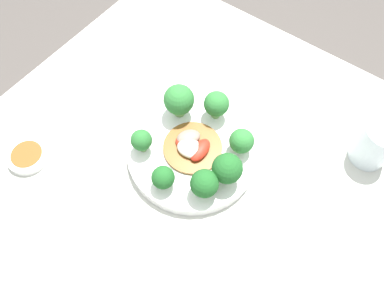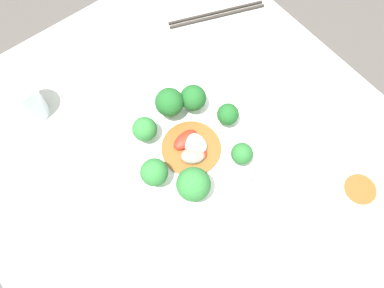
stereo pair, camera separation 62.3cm
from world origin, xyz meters
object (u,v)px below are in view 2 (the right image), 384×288
at_px(broccoli_southeast, 193,185).
at_px(broccoli_northeast, 242,154).
at_px(plate, 192,151).
at_px(broccoli_northwest, 193,98).
at_px(stirfry_center, 192,147).
at_px(chopsticks, 217,14).
at_px(broccoli_southwest, 145,129).
at_px(sauce_dish, 359,190).
at_px(drinking_glass, 23,101).
at_px(broccoli_north, 228,115).
at_px(broccoli_south, 154,172).
at_px(broccoli_west, 169,103).

height_order(broccoli_southeast, broccoli_northeast, broccoli_southeast).
relative_size(plate, broccoli_southeast, 3.34).
xyz_separation_m(broccoli_southeast, broccoli_northwest, (-0.14, 0.11, -0.01)).
xyz_separation_m(stirfry_center, chopsticks, (-0.24, 0.26, -0.03)).
bearing_deg(plate, broccoli_southeast, -36.72).
bearing_deg(stirfry_center, broccoli_southwest, -144.25).
bearing_deg(stirfry_center, sauce_dish, 37.63).
bearing_deg(broccoli_northeast, broccoli_northwest, 179.03).
distance_m(broccoli_southwest, chopsticks, 0.36).
xyz_separation_m(broccoli_northwest, drinking_glass, (-0.21, -0.26, -0.01)).
distance_m(broccoli_southeast, chopsticks, 0.45).
relative_size(broccoli_southwest, drinking_glass, 0.61).
bearing_deg(broccoli_north, broccoli_northwest, -154.58).
relative_size(broccoli_southeast, sauce_dish, 0.95).
relative_size(broccoli_south, broccoli_west, 0.91).
distance_m(broccoli_northeast, stirfry_center, 0.10).
bearing_deg(broccoli_northwest, broccoli_north, 25.42).
xyz_separation_m(broccoli_northeast, chopsticks, (-0.31, 0.21, -0.05)).
distance_m(broccoli_south, broccoli_north, 0.18).
relative_size(broccoli_southeast, broccoli_northeast, 1.41).
bearing_deg(broccoli_south, broccoli_north, 93.59).
relative_size(chopsticks, sauce_dish, 2.78).
bearing_deg(chopsticks, stirfry_center, -47.58).
xyz_separation_m(broccoli_west, chopsticks, (-0.15, 0.25, -0.06)).
xyz_separation_m(broccoli_south, broccoli_southeast, (0.06, 0.04, 0.01)).
height_order(drinking_glass, sauce_dish, drinking_glass).
xyz_separation_m(broccoli_north, broccoli_west, (-0.08, -0.08, 0.01)).
bearing_deg(broccoli_west, plate, -8.87).
bearing_deg(sauce_dish, broccoli_southeast, -126.69).
bearing_deg(broccoli_southeast, stirfry_center, 143.07).
height_order(broccoli_south, broccoli_west, broccoli_west).
bearing_deg(broccoli_northwest, stirfry_center, -39.52).
bearing_deg(chopsticks, broccoli_north, -36.36).
xyz_separation_m(broccoli_north, stirfry_center, (0.00, -0.09, -0.02)).
distance_m(chopsticks, sauce_dish, 0.50).
distance_m(broccoli_north, stirfry_center, 0.09).
bearing_deg(broccoli_south, drinking_glass, -158.43).
bearing_deg(broccoli_northeast, broccoli_south, -114.65).
relative_size(broccoli_south, drinking_glass, 0.70).
bearing_deg(drinking_glass, chopsticks, 85.67).
bearing_deg(broccoli_southeast, broccoli_south, -147.77).
xyz_separation_m(broccoli_northeast, drinking_glass, (-0.35, -0.26, -0.01)).
height_order(broccoli_south, broccoli_north, broccoli_south).
distance_m(stirfry_center, drinking_glass, 0.34).
xyz_separation_m(broccoli_west, broccoli_northwest, (0.02, 0.04, -0.01)).
bearing_deg(broccoli_southwest, chopsticks, 117.69).
xyz_separation_m(broccoli_southwest, drinking_glass, (-0.20, -0.15, -0.01)).
bearing_deg(sauce_dish, broccoli_west, -151.88).
bearing_deg(broccoli_south, broccoli_southeast, 32.23).
height_order(broccoli_northeast, stirfry_center, broccoli_northeast).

